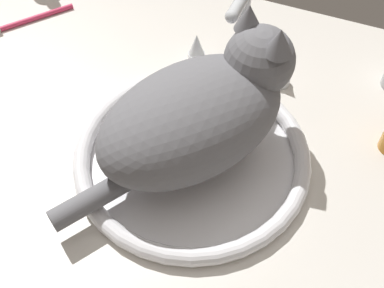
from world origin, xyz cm
name	(u,v)px	position (x,y,z in cm)	size (l,w,h in cm)	color
countertop	(192,132)	(0.00, 0.00, 1.50)	(108.22, 76.80, 3.00)	silver
sink_basin	(192,155)	(2.70, -6.24, 4.15)	(37.10, 37.10, 2.62)	white
faucet	(239,45)	(2.70, 14.99, 9.78)	(19.63, 9.47, 17.89)	silver
cat	(204,110)	(3.78, -4.49, 13.34)	(31.15, 37.98, 19.62)	slate
toothbrush	(29,19)	(-41.22, 12.91, 3.62)	(11.68, 14.87, 1.70)	#D83359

